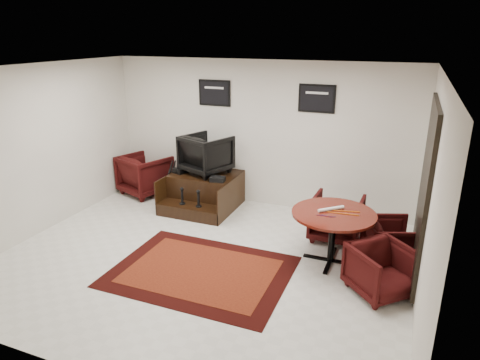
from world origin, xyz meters
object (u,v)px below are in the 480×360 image
(table_chair_back, at_px, (337,216))
(table_chair_window, at_px, (390,239))
(armchair_side, at_px, (145,172))
(shine_chair, at_px, (206,152))
(table_chair_corner, at_px, (382,268))
(meeting_table, at_px, (333,218))
(shine_podium, at_px, (204,192))

(table_chair_back, relative_size, table_chair_window, 1.13)
(armchair_side, bearing_deg, table_chair_window, -171.81)
(shine_chair, height_order, table_chair_corner, shine_chair)
(meeting_table, xyz_separation_m, table_chair_back, (-0.07, 0.80, -0.30))
(table_chair_window, distance_m, table_chair_corner, 0.94)
(armchair_side, xyz_separation_m, table_chair_back, (4.13, -0.63, -0.06))
(table_chair_corner, bearing_deg, table_chair_window, 42.22)
(table_chair_window, xyz_separation_m, table_chair_corner, (-0.05, -0.93, 0.01))
(armchair_side, height_order, table_chair_back, armchair_side)
(table_chair_window, relative_size, table_chair_corner, 0.96)
(table_chair_window, bearing_deg, table_chair_corner, 156.24)
(meeting_table, distance_m, table_chair_corner, 1.01)
(shine_chair, xyz_separation_m, table_chair_back, (2.65, -0.57, -0.67))
(armchair_side, xyz_separation_m, table_chair_window, (5.00, -1.09, -0.10))
(armchair_side, relative_size, table_chair_corner, 1.24)
(meeting_table, xyz_separation_m, table_chair_corner, (0.75, -0.59, -0.33))
(armchair_side, bearing_deg, table_chair_back, -168.26)
(shine_podium, bearing_deg, table_chair_corner, -27.76)
(shine_chair, bearing_deg, armchair_side, 18.81)
(shine_podium, distance_m, meeting_table, 3.01)
(table_chair_window, bearing_deg, table_chair_back, 42.11)
(shine_podium, bearing_deg, table_chair_window, -14.20)
(meeting_table, bearing_deg, table_chair_back, 94.83)
(shine_chair, xyz_separation_m, table_chair_corner, (3.47, -1.96, -0.70))
(meeting_table, relative_size, table_chair_corner, 1.64)
(shine_chair, height_order, table_chair_window, shine_chair)
(table_chair_corner, bearing_deg, table_chair_back, 76.10)
(table_chair_back, bearing_deg, meeting_table, 96.91)
(shine_podium, distance_m, table_chair_window, 3.63)
(armchair_side, distance_m, meeting_table, 4.44)
(shine_chair, distance_m, meeting_table, 3.07)
(shine_chair, bearing_deg, table_chair_corner, 171.57)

